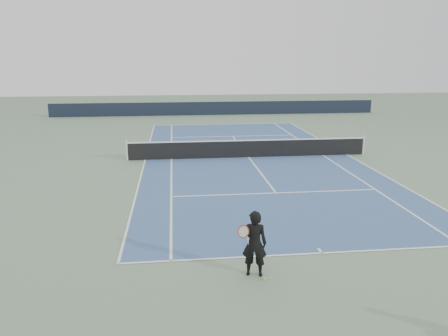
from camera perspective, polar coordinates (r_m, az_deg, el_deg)
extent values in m
plane|color=slate|center=(23.44, 3.23, 1.40)|extent=(80.00, 80.00, 0.00)
cube|color=#395988|center=(23.44, 3.23, 1.41)|extent=(10.97, 23.77, 0.01)
cylinder|color=silver|center=(23.12, -12.59, 2.25)|extent=(0.10, 0.10, 1.07)
cylinder|color=silver|center=(25.21, 17.76, 2.89)|extent=(0.10, 0.10, 1.07)
cube|color=black|center=(23.34, 3.25, 2.50)|extent=(12.80, 0.03, 0.90)
cube|color=white|center=(23.25, 3.26, 3.63)|extent=(12.80, 0.04, 0.06)
cube|color=black|center=(40.85, -1.04, 7.80)|extent=(30.00, 0.25, 1.20)
imported|color=black|center=(10.77, 3.99, -9.79)|extent=(0.72, 0.59, 1.68)
torus|color=#A72B0D|center=(10.55, 2.56, -8.29)|extent=(0.34, 0.18, 0.36)
cylinder|color=white|center=(10.55, 2.56, -8.29)|extent=(0.29, 0.14, 0.32)
cylinder|color=white|center=(10.69, 3.16, -9.48)|extent=(0.08, 0.13, 0.27)
sphere|color=#BCDB2C|center=(10.91, 5.30, -14.21)|extent=(0.07, 0.07, 0.07)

